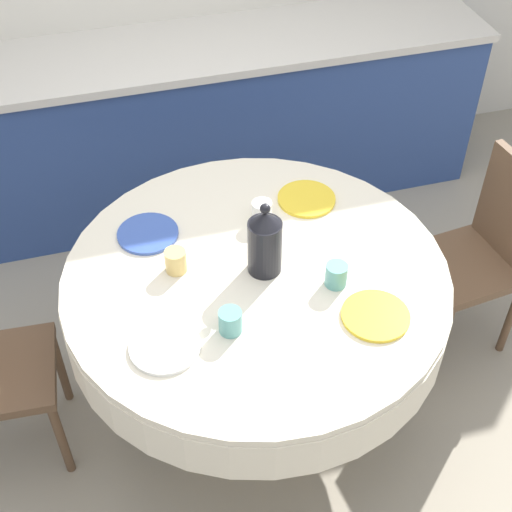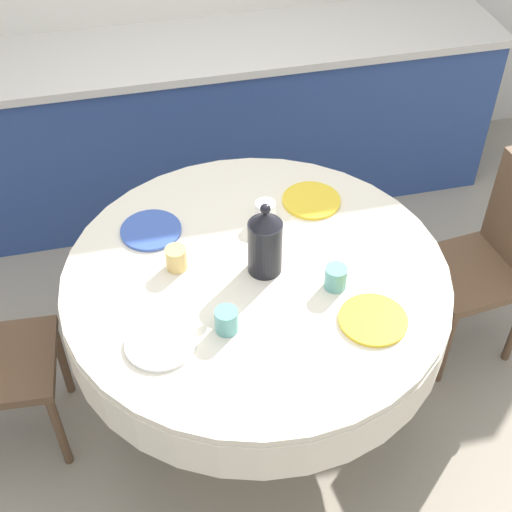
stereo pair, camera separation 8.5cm
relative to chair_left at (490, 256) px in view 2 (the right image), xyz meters
The scene contains 13 objects.
ground_plane 1.17m from the chair_left, behind, with size 12.00×12.00×0.00m, color #9E937F.
kitchen_counter 1.71m from the chair_left, 127.56° to the left, with size 3.24×0.64×0.92m.
dining_table 1.06m from the chair_left, behind, with size 1.42×1.42×0.77m.
chair_left is the anchor object (origin of this frame).
plate_near_left 1.50m from the chair_left, 165.25° to the right, with size 0.23×0.23×0.01m, color white.
cup_near_left 1.29m from the chair_left, 163.28° to the right, with size 0.08×0.08×0.09m, color #5BA39E.
plate_near_right 0.88m from the chair_left, 148.40° to the right, with size 0.23×0.23×0.01m, color yellow.
cup_near_right 0.88m from the chair_left, 162.21° to the right, with size 0.08×0.08×0.09m, color #5BA39E.
plate_far_left 1.42m from the chair_left, behind, with size 0.23×0.23×0.01m, color #3856AD.
cup_far_left 1.35m from the chair_left, behind, with size 0.08×0.08×0.09m, color #DBB766.
plate_far_right 0.81m from the chair_left, 163.24° to the left, with size 0.23×0.23×0.01m, color yellow.
cup_far_right 1.00m from the chair_left, behind, with size 0.08×0.08×0.09m, color white.
coffee_carafe 1.09m from the chair_left, behind, with size 0.12×0.12×0.30m.
Camera 2 is at (-0.42, -1.78, 2.59)m, focal length 50.00 mm.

